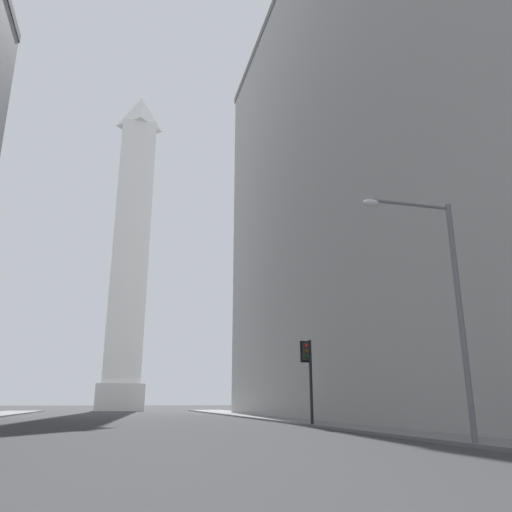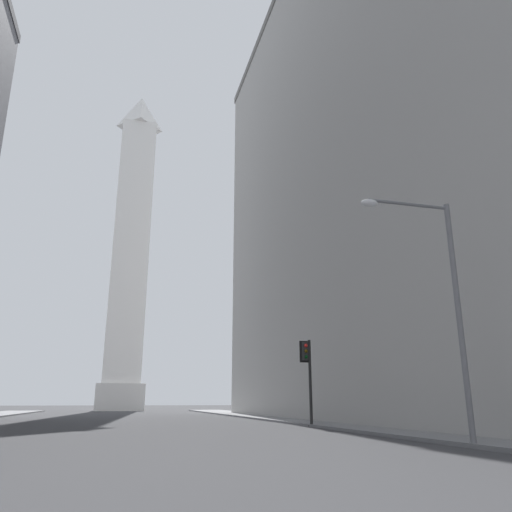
{
  "view_description": "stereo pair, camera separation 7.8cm",
  "coord_description": "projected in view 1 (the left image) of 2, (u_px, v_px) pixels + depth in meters",
  "views": [
    {
      "loc": [
        -0.39,
        -1.53,
        1.45
      ],
      "look_at": [
        16.67,
        62.15,
        20.7
      ],
      "focal_mm": 35.0,
      "sensor_mm": 36.0,
      "label": 1
    },
    {
      "loc": [
        -0.31,
        -1.55,
        1.45
      ],
      "look_at": [
        16.67,
        62.15,
        20.7
      ],
      "focal_mm": 35.0,
      "sensor_mm": 36.0,
      "label": 2
    }
  ],
  "objects": [
    {
      "name": "traffic_light_mid_right",
      "position": [
        308.0,
        369.0,
        30.48
      ],
      "size": [
        0.78,
        0.5,
        5.11
      ],
      "color": "black",
      "rests_on": "ground_plane"
    },
    {
      "name": "sidewalk_right",
      "position": [
        330.0,
        423.0,
        32.79
      ],
      "size": [
        5.0,
        101.99,
        0.15
      ],
      "primitive_type": "cube",
      "color": "slate",
      "rests_on": "ground_plane"
    },
    {
      "name": "obelisk",
      "position": [
        131.0,
        246.0,
        87.68
      ],
      "size": [
        7.54,
        7.54,
        57.57
      ],
      "color": "silver",
      "rests_on": "ground_plane"
    },
    {
      "name": "street_lamp",
      "position": [
        443.0,
        289.0,
        17.53
      ],
      "size": [
        3.59,
        0.36,
        8.49
      ],
      "color": "slate",
      "rests_on": "ground_plane"
    },
    {
      "name": "building_right",
      "position": [
        429.0,
        152.0,
        43.13
      ],
      "size": [
        22.22,
        57.9,
        44.38
      ],
      "color": "#B2AFAA",
      "rests_on": "ground_plane"
    }
  ]
}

